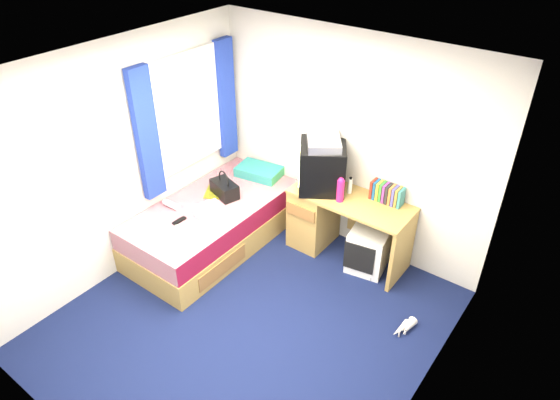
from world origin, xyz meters
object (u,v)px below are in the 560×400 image
Objects in this scene: handbag at (225,189)px; storage_cube at (368,250)px; magazine at (215,192)px; water_bottle at (171,205)px; remote_control at (179,221)px; pillow at (259,171)px; vcr at (324,141)px; aerosol_can at (350,186)px; crt_tv at (322,166)px; towel at (212,213)px; colour_swatch_fan at (178,231)px; white_heels at (404,328)px; desk at (328,216)px; bed at (213,224)px; pink_water_bottle at (340,191)px; picture_frame at (399,199)px.

storage_cube is at bearing 32.98° from handbag.
handbag reaches higher than magazine.
water_bottle is 0.30m from remote_control.
pillow is at bearing 165.29° from storage_cube.
aerosol_can is at bearing 67.55° from vcr.
crt_tv is 4.23× the size of remote_control.
towel is 1.15× the size of magazine.
aerosol_can reaches higher than remote_control.
colour_swatch_fan is at bearing -66.19° from crt_tv.
towel is 1.11× the size of white_heels.
magazine is at bearing -155.47° from desk.
aerosol_can is (1.25, 0.82, 0.57)m from bed.
water_bottle is 0.47m from colour_swatch_fan.
magazine is (-0.13, -0.02, -0.09)m from handbag.
vcr reaches higher than water_bottle.
bed is at bearing -153.64° from pink_water_bottle.
colour_swatch_fan reaches higher than white_heels.
towel is 2.01× the size of remote_control.
desk is 5.33× the size of pink_water_bottle.
storage_cube is 1.03× the size of vcr.
desk is at bearing 53.30° from colour_swatch_fan.
crt_tv is 2.77× the size of pink_water_bottle.
vcr is at bearing 178.00° from desk.
handbag reaches higher than towel.
pink_water_bottle is at bearing 153.54° from white_heels.
storage_cube is at bearing 47.43° from vcr.
desk is 6.50× the size of water_bottle.
bed is 11.76× the size of aerosol_can.
handbag reaches higher than water_bottle.
white_heels is at bearing 13.82° from handbag.
handbag reaches higher than colour_swatch_fan.
white_heels is (1.08, -0.54, -0.83)m from pink_water_bottle.
magazine is at bearing 71.02° from water_bottle.
pink_water_bottle is at bearing -30.82° from desk.
pillow is (0.03, 0.80, 0.33)m from bed.
crt_tv is at bearing 50.28° from towel.
handbag is at bearing 95.58° from colour_swatch_fan.
bed is at bearing -88.75° from vcr.
storage_cube is at bearing 15.34° from magazine.
water_bottle is at bearing -144.05° from aerosol_can.
vcr reaches higher than storage_cube.
pink_water_bottle is 0.76× the size of towel.
crt_tv reaches higher than magazine.
towel is at bearing -133.71° from desk.
desk reaches higher than towel.
storage_cube is (0.55, -0.06, -0.17)m from desk.
desk is 1.28m from towel.
bed is 1.75m from storage_cube.
picture_frame is at bearing 39.35° from remote_control.
vcr reaches higher than pink_water_bottle.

